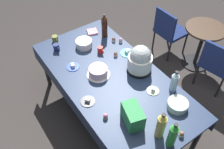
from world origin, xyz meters
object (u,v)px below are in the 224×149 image
Objects in this scene: glass_salad_bowl at (178,105)px; ceramic_snack_bowl at (84,44)px; soda_bottle_ginger_ale at (161,126)px; soda_carton at (133,116)px; soda_bottle_water at (174,82)px; coffee_mug_olive at (55,39)px; dessert_plate_sage at (153,90)px; cupcake_lemon at (182,134)px; cupcake_berry at (116,54)px; maroon_chair_right at (217,63)px; potluck_table at (112,81)px; soda_bottle_lime_soda at (173,135)px; soda_bottle_cola at (104,26)px; maroon_chair_left at (169,29)px; frosted_layer_cake at (98,72)px; dessert_plate_teal at (127,52)px; coffee_mug_red at (100,50)px; cupcake_vanilla at (105,116)px; dessert_plate_cobalt at (73,66)px; cupcake_cocoa at (121,40)px; coffee_mug_navy at (57,48)px; dessert_plate_charcoal at (88,101)px; round_cafe_table at (202,40)px; slow_cooker at (140,60)px.

glass_salad_bowl is 1.46m from ceramic_snack_bowl.
soda_bottle_ginger_ale is 0.29m from soda_carton.
soda_bottle_water reaches higher than ceramic_snack_bowl.
soda_carton is at bearing 2.16° from coffee_mug_olive.
dessert_plate_sage is 2.08× the size of cupcake_lemon.
cupcake_berry is 1.47m from maroon_chair_right.
coffee_mug_olive reaches higher than dessert_plate_sage.
soda_bottle_water is (0.54, 0.45, 0.19)m from potluck_table.
soda_bottle_ginger_ale is 0.13m from soda_bottle_lime_soda.
dessert_plate_sage is 0.72m from cupcake_berry.
soda_bottle_cola is at bearing 166.31° from soda_bottle_lime_soda.
soda_bottle_water is (0.11, 0.20, 0.12)m from dessert_plate_sage.
soda_bottle_lime_soda is (1.72, -0.42, -0.01)m from soda_bottle_cola.
frosted_layer_cake is at bearing -75.44° from maroon_chair_left.
ceramic_snack_bowl is 1.70m from soda_bottle_lime_soda.
soda_bottle_ginger_ale is 1.65m from soda_bottle_cola.
maroon_chair_left reaches higher than dessert_plate_teal.
coffee_mug_red is 0.94× the size of coffee_mug_olive.
dessert_plate_teal is at bearing 160.98° from soda_carton.
cupcake_vanilla is 0.26× the size of soda_carton.
soda_bottle_cola reaches higher than glass_salad_bowl.
coffee_mug_red is (-1.46, 0.18, -0.11)m from soda_bottle_lime_soda.
dessert_plate_sage is 1.01m from dessert_plate_cobalt.
glass_salad_bowl is at bearing 26.05° from frosted_layer_cake.
maroon_chair_left reaches higher than cupcake_berry.
coffee_mug_red is (0.02, -0.34, 0.01)m from cupcake_cocoa.
ceramic_snack_bowl is 1.70m from cupcake_lemon.
coffee_mug_olive reaches higher than dessert_plate_cobalt.
soda_bottle_cola is 3.09× the size of coffee_mug_red.
potluck_table is 19.60× the size of coffee_mug_red.
dessert_plate_charcoal is at bearing -6.26° from coffee_mug_navy.
ceramic_snack_bowl is at bearing -110.21° from round_cafe_table.
slow_cooker reaches higher than coffee_mug_navy.
slow_cooker is 1.12m from coffee_mug_navy.
dessert_plate_charcoal reaches higher than potluck_table.
dessert_plate_sage is 1.38m from coffee_mug_navy.
glass_salad_bowl is at bearing 27.65° from dessert_plate_cobalt.
cupcake_cocoa is 0.09× the size of round_cafe_table.
cupcake_cocoa is at bearing 22.90° from soda_bottle_cola.
soda_bottle_lime_soda reaches higher than frosted_layer_cake.
soda_carton reaches higher than dessert_plate_sage.
maroon_chair_left is at bearing 105.59° from dessert_plate_teal.
frosted_layer_cake reaches higher than coffee_mug_olive.
frosted_layer_cake is at bearing 8.68° from coffee_mug_olive.
dessert_plate_charcoal is at bearing -48.95° from frosted_layer_cake.
frosted_layer_cake is 1.14m from soda_bottle_lime_soda.
glass_salad_bowl is 1.40× the size of dessert_plate_charcoal.
cupcake_cocoa is 1.27m from soda_carton.
glass_salad_bowl is 1.57× the size of dessert_plate_sage.
maroon_chair_right reaches higher than dessert_plate_teal.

